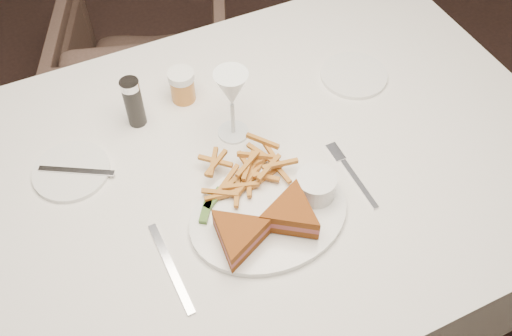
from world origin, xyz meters
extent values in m
plane|color=black|center=(0.00, 0.00, 0.00)|extent=(5.00, 5.00, 0.00)
cube|color=silver|center=(0.21, -0.18, 0.38)|extent=(1.42, 0.96, 0.75)
imported|color=#46322B|center=(0.24, 0.73, 0.30)|extent=(0.74, 0.72, 0.59)
ellipsoid|color=white|center=(0.19, -0.32, 0.76)|extent=(0.32, 0.25, 0.01)
cube|color=silver|center=(-0.02, -0.34, 0.75)|extent=(0.02, 0.21, 0.00)
cylinder|color=white|center=(-0.13, -0.04, 0.76)|extent=(0.16, 0.16, 0.01)
cylinder|color=white|center=(0.56, -0.05, 0.76)|extent=(0.16, 0.16, 0.01)
cylinder|color=black|center=(0.05, 0.04, 0.81)|extent=(0.04, 0.04, 0.12)
cylinder|color=#BB722C|center=(0.17, 0.06, 0.79)|extent=(0.06, 0.06, 0.08)
cube|color=#375C20|center=(0.11, -0.25, 0.77)|extent=(0.05, 0.04, 0.01)
cube|color=#375C20|center=(0.08, -0.27, 0.77)|extent=(0.05, 0.05, 0.01)
cylinder|color=white|center=(0.30, -0.32, 0.79)|extent=(0.08, 0.08, 0.05)
camera|label=1|loc=(-0.10, -0.86, 1.70)|focal=40.00mm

